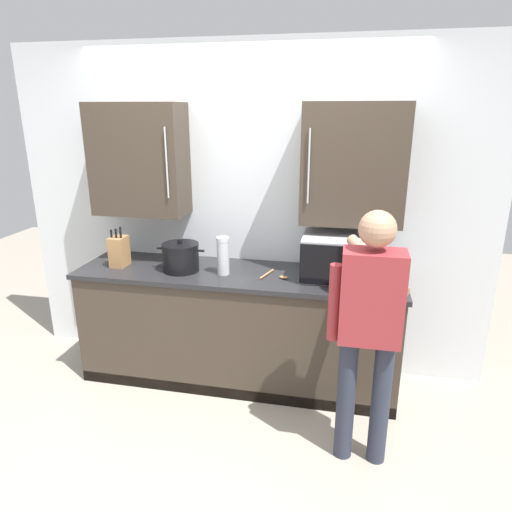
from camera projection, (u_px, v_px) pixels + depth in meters
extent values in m
plane|color=#9E9384|center=(206.00, 453.00, 2.85)|extent=(9.71, 9.71, 0.00)
cube|color=silver|center=(248.00, 212.00, 3.61)|extent=(3.76, 0.10, 2.54)
cube|color=#3D3328|center=(139.00, 160.00, 3.44)|extent=(0.70, 0.32, 0.83)
cylinder|color=#B7BABF|center=(167.00, 163.00, 3.22)|extent=(0.01, 0.01, 0.50)
cube|color=#3D3328|center=(354.00, 165.00, 3.13)|extent=(0.70, 0.32, 0.83)
cylinder|color=#B7BABF|center=(309.00, 167.00, 3.02)|extent=(0.01, 0.01, 0.50)
cube|color=#3D3328|center=(238.00, 328.00, 3.53)|extent=(2.38, 0.60, 0.86)
cube|color=#232326|center=(238.00, 274.00, 3.39)|extent=(2.42, 0.64, 0.03)
cube|color=black|center=(230.00, 392.00, 3.38)|extent=(2.38, 0.04, 0.09)
cube|color=#B7BABF|center=(342.00, 257.00, 3.23)|extent=(0.56, 0.41, 0.31)
cube|color=beige|center=(331.00, 257.00, 3.24)|extent=(0.36, 0.35, 0.25)
cube|color=black|center=(373.00, 268.00, 3.00)|extent=(0.16, 0.01, 0.28)
cube|color=black|center=(330.00, 266.00, 3.05)|extent=(0.40, 0.03, 0.28)
cylinder|color=black|center=(181.00, 258.00, 3.38)|extent=(0.27, 0.27, 0.19)
cylinder|color=black|center=(180.00, 245.00, 3.35)|extent=(0.27, 0.27, 0.02)
cylinder|color=black|center=(180.00, 242.00, 3.35)|extent=(0.04, 0.04, 0.03)
cylinder|color=black|center=(160.00, 248.00, 3.39)|extent=(0.05, 0.02, 0.02)
cylinder|color=black|center=(201.00, 251.00, 3.33)|extent=(0.05, 0.02, 0.02)
cylinder|color=#A37547|center=(267.00, 274.00, 3.31)|extent=(0.07, 0.21, 0.01)
ellipsoid|color=#A37547|center=(284.00, 277.00, 3.25)|extent=(0.07, 0.06, 0.02)
cylinder|color=#B7BABF|center=(223.00, 258.00, 3.30)|extent=(0.09, 0.09, 0.25)
cylinder|color=#B7BABF|center=(223.00, 239.00, 3.26)|extent=(0.09, 0.09, 0.03)
cube|color=#A37547|center=(119.00, 251.00, 3.48)|extent=(0.11, 0.15, 0.23)
cylinder|color=black|center=(111.00, 234.00, 3.43)|extent=(0.02, 0.02, 0.06)
cylinder|color=black|center=(116.00, 233.00, 3.42)|extent=(0.02, 0.02, 0.07)
cylinder|color=black|center=(121.00, 233.00, 3.41)|extent=(0.02, 0.02, 0.09)
cylinder|color=#282D3D|center=(346.00, 399.00, 2.72)|extent=(0.11, 0.11, 0.80)
cylinder|color=#282D3D|center=(380.00, 403.00, 2.68)|extent=(0.11, 0.11, 0.80)
cube|color=maroon|center=(372.00, 297.00, 2.49)|extent=(0.34, 0.20, 0.53)
sphere|color=tan|center=(378.00, 229.00, 2.38)|extent=(0.20, 0.20, 0.20)
cylinder|color=tan|center=(376.00, 264.00, 2.65)|extent=(0.37, 0.48, 0.23)
cylinder|color=maroon|center=(334.00, 303.00, 2.55)|extent=(0.07, 0.07, 0.45)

